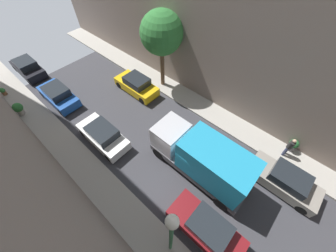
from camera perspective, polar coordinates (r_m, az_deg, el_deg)
ground at (r=13.96m, az=3.68°, el=-9.14°), size 32.00×32.00×0.00m
sidewalk_left at (r=12.73m, az=-12.12°, el=-23.65°), size 2.00×44.00×0.15m
sidewalk_right at (r=16.56m, az=14.78°, el=2.65°), size 2.00×44.00×0.15m
parked_car_left_2 at (r=11.84m, az=11.18°, el=-27.35°), size 1.78×4.20×1.57m
parked_car_left_3 at (r=14.84m, az=-18.59°, el=-2.60°), size 1.78×4.20×1.57m
parked_car_left_4 at (r=19.34m, az=-29.59°, el=7.92°), size 1.78×4.20×1.57m
parked_car_left_5 at (r=24.25m, az=-35.95°, el=13.71°), size 1.78×4.20×1.57m
parked_car_right_1 at (r=14.34m, az=30.99°, el=-13.53°), size 1.78×4.20×1.57m
parked_car_right_2 at (r=18.09m, az=-9.23°, el=11.82°), size 1.78×4.20×1.57m
delivery_truck at (r=12.02m, az=10.26°, el=-9.48°), size 2.26×6.60×3.38m
pedestrian at (r=15.45m, az=32.13°, el=-5.18°), size 0.40×0.36×1.72m
street_tree_1 at (r=16.28m, az=-1.93°, el=25.57°), size 3.34×3.34×6.52m
potted_plant_1 at (r=22.90m, az=-40.50°, el=7.77°), size 0.43×0.43×0.70m
potted_plant_2 at (r=19.83m, az=-37.77°, el=4.14°), size 0.75×0.75×1.08m
potted_plant_3 at (r=16.18m, az=32.93°, el=-4.61°), size 0.64×0.64×1.01m
lamp_post at (r=8.11m, az=0.96°, el=-29.22°), size 0.44×0.44×6.24m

